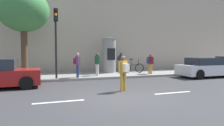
{
  "coord_description": "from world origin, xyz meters",
  "views": [
    {
      "loc": [
        -2.9,
        -7.21,
        1.77
      ],
      "look_at": [
        0.29,
        2.0,
        1.23
      ],
      "focal_mm": 31.89,
      "sensor_mm": 36.0,
      "label": 1
    }
  ],
  "objects_px": {
    "pedestrian_in_dark_shirt": "(97,62)",
    "pedestrian_with_backpack": "(77,63)",
    "poster_column": "(109,54)",
    "pedestrian_tallest": "(121,60)",
    "pedestrian_in_red_top": "(124,70)",
    "traffic_light": "(56,32)",
    "pedestrian_with_bag": "(150,62)",
    "bicycle_leaning": "(133,68)",
    "street_tree": "(23,11)",
    "parked_car_blue": "(208,68)"
  },
  "relations": [
    {
      "from": "street_tree",
      "to": "pedestrian_with_backpack",
      "type": "relative_size",
      "value": 3.62
    },
    {
      "from": "pedestrian_in_red_top",
      "to": "street_tree",
      "type": "bearing_deg",
      "value": 127.19
    },
    {
      "from": "traffic_light",
      "to": "street_tree",
      "type": "distance_m",
      "value": 3.02
    },
    {
      "from": "pedestrian_in_dark_shirt",
      "to": "pedestrian_tallest",
      "type": "relative_size",
      "value": 1.0
    },
    {
      "from": "poster_column",
      "to": "pedestrian_with_backpack",
      "type": "relative_size",
      "value": 1.81
    },
    {
      "from": "pedestrian_with_bag",
      "to": "bicycle_leaning",
      "type": "relative_size",
      "value": 0.84
    },
    {
      "from": "street_tree",
      "to": "pedestrian_tallest",
      "type": "distance_m",
      "value": 8.28
    },
    {
      "from": "parked_car_blue",
      "to": "pedestrian_with_bag",
      "type": "bearing_deg",
      "value": 151.03
    },
    {
      "from": "traffic_light",
      "to": "pedestrian_with_bag",
      "type": "height_order",
      "value": "traffic_light"
    },
    {
      "from": "traffic_light",
      "to": "pedestrian_with_bag",
      "type": "bearing_deg",
      "value": 4.78
    },
    {
      "from": "bicycle_leaning",
      "to": "pedestrian_tallest",
      "type": "bearing_deg",
      "value": 103.07
    },
    {
      "from": "poster_column",
      "to": "pedestrian_tallest",
      "type": "distance_m",
      "value": 1.64
    },
    {
      "from": "parked_car_blue",
      "to": "pedestrian_in_dark_shirt",
      "type": "bearing_deg",
      "value": 163.34
    },
    {
      "from": "bicycle_leaning",
      "to": "pedestrian_with_bag",
      "type": "bearing_deg",
      "value": -51.92
    },
    {
      "from": "street_tree",
      "to": "poster_column",
      "type": "bearing_deg",
      "value": 6.42
    },
    {
      "from": "pedestrian_tallest",
      "to": "poster_column",
      "type": "bearing_deg",
      "value": -147.58
    },
    {
      "from": "street_tree",
      "to": "pedestrian_in_red_top",
      "type": "height_order",
      "value": "street_tree"
    },
    {
      "from": "traffic_light",
      "to": "poster_column",
      "type": "relative_size",
      "value": 1.47
    },
    {
      "from": "street_tree",
      "to": "parked_car_blue",
      "type": "distance_m",
      "value": 13.2
    },
    {
      "from": "pedestrian_tallest",
      "to": "pedestrian_in_dark_shirt",
      "type": "bearing_deg",
      "value": -137.55
    },
    {
      "from": "parked_car_blue",
      "to": "pedestrian_in_red_top",
      "type": "bearing_deg",
      "value": -159.93
    },
    {
      "from": "traffic_light",
      "to": "parked_car_blue",
      "type": "distance_m",
      "value": 10.67
    },
    {
      "from": "street_tree",
      "to": "pedestrian_in_red_top",
      "type": "distance_m",
      "value": 8.33
    },
    {
      "from": "pedestrian_with_bag",
      "to": "parked_car_blue",
      "type": "height_order",
      "value": "pedestrian_with_bag"
    },
    {
      "from": "poster_column",
      "to": "bicycle_leaning",
      "type": "relative_size",
      "value": 1.63
    },
    {
      "from": "street_tree",
      "to": "pedestrian_with_bag",
      "type": "bearing_deg",
      "value": -8.28
    },
    {
      "from": "poster_column",
      "to": "pedestrian_in_dark_shirt",
      "type": "distance_m",
      "value": 2.25
    },
    {
      "from": "poster_column",
      "to": "pedestrian_in_red_top",
      "type": "distance_m",
      "value": 6.92
    },
    {
      "from": "traffic_light",
      "to": "bicycle_leaning",
      "type": "xyz_separation_m",
      "value": [
        5.89,
        1.67,
        -2.44
      ]
    },
    {
      "from": "pedestrian_in_red_top",
      "to": "pedestrian_in_dark_shirt",
      "type": "bearing_deg",
      "value": 88.7
    },
    {
      "from": "pedestrian_in_dark_shirt",
      "to": "poster_column",
      "type": "bearing_deg",
      "value": 49.6
    },
    {
      "from": "poster_column",
      "to": "traffic_light",
      "type": "bearing_deg",
      "value": -149.04
    },
    {
      "from": "pedestrian_with_backpack",
      "to": "bicycle_leaning",
      "type": "distance_m",
      "value": 4.86
    },
    {
      "from": "pedestrian_with_backpack",
      "to": "parked_car_blue",
      "type": "height_order",
      "value": "pedestrian_with_backpack"
    },
    {
      "from": "pedestrian_in_red_top",
      "to": "pedestrian_with_bag",
      "type": "relative_size",
      "value": 1.09
    },
    {
      "from": "pedestrian_in_dark_shirt",
      "to": "pedestrian_with_backpack",
      "type": "bearing_deg",
      "value": -156.56
    },
    {
      "from": "pedestrian_in_dark_shirt",
      "to": "parked_car_blue",
      "type": "relative_size",
      "value": 0.35
    },
    {
      "from": "pedestrian_with_backpack",
      "to": "bicycle_leaning",
      "type": "xyz_separation_m",
      "value": [
        4.6,
        1.46,
        -0.55
      ]
    },
    {
      "from": "pedestrian_in_dark_shirt",
      "to": "pedestrian_with_backpack",
      "type": "xyz_separation_m",
      "value": [
        -1.48,
        -0.64,
        0.04
      ]
    },
    {
      "from": "poster_column",
      "to": "bicycle_leaning",
      "type": "bearing_deg",
      "value": -26.29
    },
    {
      "from": "bicycle_leaning",
      "to": "pedestrian_with_backpack",
      "type": "bearing_deg",
      "value": -162.35
    },
    {
      "from": "poster_column",
      "to": "pedestrian_tallest",
      "type": "xyz_separation_m",
      "value": [
        1.31,
        0.83,
        -0.52
      ]
    },
    {
      "from": "pedestrian_tallest",
      "to": "parked_car_blue",
      "type": "distance_m",
      "value": 6.78
    },
    {
      "from": "traffic_light",
      "to": "street_tree",
      "type": "height_order",
      "value": "street_tree"
    },
    {
      "from": "traffic_light",
      "to": "pedestrian_in_dark_shirt",
      "type": "relative_size",
      "value": 2.69
    },
    {
      "from": "traffic_light",
      "to": "pedestrian_with_backpack",
      "type": "distance_m",
      "value": 2.31
    },
    {
      "from": "street_tree",
      "to": "pedestrian_with_bag",
      "type": "relative_size",
      "value": 3.87
    },
    {
      "from": "pedestrian_with_bag",
      "to": "bicycle_leaning",
      "type": "bearing_deg",
      "value": 128.08
    },
    {
      "from": "pedestrian_tallest",
      "to": "bicycle_leaning",
      "type": "relative_size",
      "value": 0.9
    },
    {
      "from": "pedestrian_in_red_top",
      "to": "pedestrian_with_backpack",
      "type": "distance_m",
      "value": 4.62
    }
  ]
}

